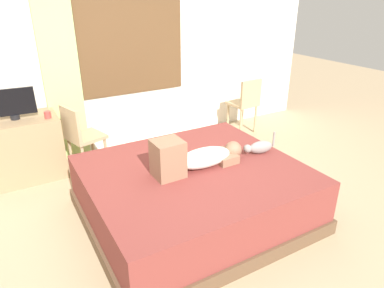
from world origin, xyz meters
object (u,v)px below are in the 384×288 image
Objects in this scene: bed at (193,193)px; cat at (259,147)px; person_lying at (195,157)px; chair_spare at (246,102)px; cup at (48,115)px; tv_monitor at (12,104)px; chair_by_desk at (80,135)px; desk at (21,149)px.

cat reaches higher than bed.
person_lying is 0.73m from cat.
bed is at bearing -140.01° from chair_spare.
bed is 1.91m from cup.
tv_monitor reaches higher than chair_spare.
person_lying is 1.09× the size of chair_spare.
cat is 0.41× the size of chair_spare.
chair_spare is (1.80, 1.51, 0.24)m from bed.
person_lying is 1.62m from chair_by_desk.
desk is 0.70m from chair_by_desk.
chair_by_desk is at bearing 116.62° from person_lying.
tv_monitor is (0.02, 0.00, 0.55)m from desk.
chair_by_desk reaches higher than cup.
chair_spare is (2.82, -0.02, -0.27)m from cup.
bed is at bearing 176.21° from cat.
bed is 2.33× the size of chair_spare.
desk is at bearing 176.90° from chair_spare.
chair_by_desk reaches higher than bed.
tv_monitor is 0.79m from chair_by_desk.
cat is (0.75, -0.05, 0.34)m from bed.
desk is (-1.37, 1.69, -0.28)m from person_lying.
cat is 2.73m from desk.
tv_monitor is 0.38m from cup.
bed is at bearing -63.86° from chair_by_desk.
bed is at bearing 164.76° from person_lying.
chair_spare reaches higher than cat.
person_lying is at bearing 176.50° from cat.
person_lying reaches higher than desk.
tv_monitor is at bearing 128.71° from person_lying.
chair_by_desk reaches higher than cat.
chair_by_desk is at bearing -20.70° from desk.
tv_monitor is (-1.34, 1.68, 0.66)m from bed.
person_lying is at bearing -50.95° from desk.
person_lying is 11.65× the size of cup.
desk is 0.55m from tv_monitor.
chair_spare is (1.79, 1.52, -0.14)m from person_lying.
cup is 0.09× the size of chair_by_desk.
cat is 0.41× the size of chair_by_desk.
chair_by_desk is at bearing -17.46° from cup.
bed is 4.16× the size of tv_monitor.
chair_spare reaches higher than bed.
tv_monitor reaches higher than desk.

